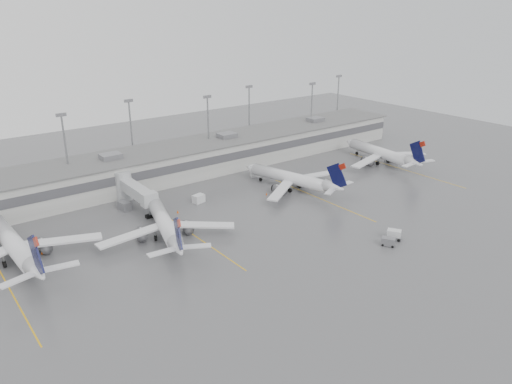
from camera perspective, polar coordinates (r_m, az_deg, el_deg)
ground at (r=97.26m, az=8.72°, el=-6.74°), size 260.00×260.00×0.00m
terminal at (r=139.02m, az=-8.44°, el=3.65°), size 152.00×17.00×9.45m
light_masts at (r=141.91m, az=-9.75°, el=7.22°), size 142.40×8.00×20.60m
jet_bridge_right at (r=120.25m, az=-14.10°, el=0.35°), size 4.00×17.20×7.00m
stand_markings at (r=113.46m, az=0.08°, el=-2.34°), size 105.25×40.00×0.01m
jet_far_left at (r=100.88m, az=-25.86°, el=-5.50°), size 30.39×34.10×11.03m
jet_mid_left at (r=101.83m, az=-10.37°, el=-3.58°), size 26.72×30.38×10.08m
jet_mid_right at (r=126.49m, az=4.28°, el=1.57°), size 26.56×30.13×9.92m
jet_far_right at (r=152.04m, az=14.26°, el=4.33°), size 28.06×31.60×10.23m
baggage_tug at (r=104.35m, az=15.48°, el=-4.83°), size 3.23×3.64×2.00m
baggage_cart at (r=101.33m, az=14.89°, el=-5.50°), size 2.64×3.02×1.68m
gse_uld_b at (r=119.49m, az=-6.58°, el=-0.76°), size 3.06×2.37×1.93m
gse_uld_c at (r=136.83m, az=-0.03°, el=2.19°), size 3.20×2.70×1.92m
gse_loader at (r=118.48m, az=-14.84°, el=-1.52°), size 2.55×3.52×2.01m
cone_a at (r=103.38m, az=-23.28°, el=-6.35°), size 0.46×0.46×0.73m
cone_b at (r=114.34m, az=-8.93°, el=-2.22°), size 0.47×0.47×0.74m
cone_c at (r=123.54m, az=1.21°, el=-0.21°), size 0.40×0.40×0.63m
cone_d at (r=159.37m, az=14.23°, el=4.02°), size 0.47×0.47×0.74m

